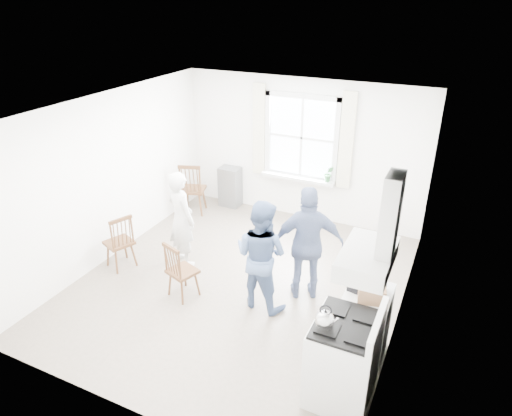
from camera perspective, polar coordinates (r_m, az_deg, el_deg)
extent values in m
cube|color=gray|center=(6.88, -2.03, -9.42)|extent=(4.62, 5.12, 0.02)
cube|color=white|center=(8.37, 5.76, 7.18)|extent=(4.62, 0.04, 2.64)
cube|color=white|center=(4.47, -17.52, -12.17)|extent=(4.62, 0.04, 2.64)
cube|color=white|center=(7.46, -17.94, 3.65)|extent=(0.04, 5.12, 2.64)
cube|color=white|center=(5.66, 18.74, -3.74)|extent=(0.04, 5.12, 2.64)
cube|color=white|center=(5.78, -2.43, 12.30)|extent=(4.62, 5.12, 0.02)
cube|color=white|center=(8.27, 5.75, 8.75)|extent=(1.20, 0.02, 1.40)
cube|color=silver|center=(8.05, 5.92, 13.77)|extent=(1.38, 0.09, 0.09)
cube|color=silver|center=(8.49, 5.46, 3.89)|extent=(1.38, 0.09, 0.09)
cube|color=silver|center=(8.47, 1.53, 9.29)|extent=(0.09, 0.09, 1.58)
cube|color=silver|center=(8.06, 10.03, 8.03)|extent=(0.09, 0.09, 1.58)
cube|color=silver|center=(8.42, 5.29, 3.81)|extent=(1.38, 0.24, 0.06)
cube|color=beige|center=(8.51, 0.40, 9.73)|extent=(0.24, 0.05, 1.70)
cube|color=beige|center=(7.99, 11.24, 8.15)|extent=(0.24, 0.05, 1.70)
cube|color=silver|center=(4.30, 13.71, -6.14)|extent=(0.45, 0.76, 0.18)
cube|color=silver|center=(4.05, 16.45, -0.91)|extent=(0.14, 0.30, 0.76)
cube|color=slate|center=(9.07, -3.25, 2.67)|extent=(0.40, 0.30, 0.80)
cube|color=silver|center=(5.09, 10.82, -18.19)|extent=(0.65, 0.76, 0.92)
cube|color=black|center=(4.78, 11.30, -14.08)|extent=(0.61, 0.72, 0.03)
cube|color=silver|center=(4.69, 14.97, -14.08)|extent=(0.06, 0.76, 0.20)
cylinder|color=silver|center=(4.99, 7.11, -15.21)|extent=(0.02, 0.61, 0.02)
sphere|color=silver|center=(4.62, 8.60, -13.64)|extent=(0.19, 0.19, 0.19)
cylinder|color=silver|center=(4.66, 8.55, -14.19)|extent=(0.17, 0.17, 0.04)
torus|color=black|center=(4.55, 8.70, -12.51)|extent=(0.12, 0.04, 0.12)
cube|color=silver|center=(5.61, 13.53, -13.79)|extent=(0.50, 0.55, 0.90)
cube|color=black|center=(5.31, 13.73, -9.17)|extent=(0.40, 0.37, 0.16)
cube|color=black|center=(5.22, 13.91, -7.78)|extent=(0.40, 0.37, 0.15)
cube|color=#A1724E|center=(5.15, 14.26, -10.32)|extent=(0.33, 0.26, 0.18)
cube|color=#4A2C18|center=(8.83, -7.86, 2.31)|extent=(0.55, 0.53, 0.05)
cube|color=#4A2C18|center=(8.56, -8.28, 3.54)|extent=(0.42, 0.19, 0.57)
cylinder|color=#4A2C18|center=(8.93, -7.76, 0.86)|extent=(0.04, 0.04, 0.45)
cube|color=#4A2C18|center=(6.49, -9.17, -7.83)|extent=(0.47, 0.46, 0.04)
cube|color=#4A2C18|center=(6.29, -10.48, -6.57)|extent=(0.35, 0.17, 0.48)
cylinder|color=#4A2C18|center=(6.61, -9.05, -9.33)|extent=(0.03, 0.03, 0.38)
cube|color=#4A2C18|center=(7.36, -16.75, -4.18)|extent=(0.49, 0.50, 0.05)
cube|color=#4A2C18|center=(7.11, -16.38, -2.95)|extent=(0.19, 0.36, 0.50)
cylinder|color=#4A2C18|center=(7.47, -16.54, -5.62)|extent=(0.03, 0.03, 0.40)
imported|color=silver|center=(7.07, -9.32, -1.35)|extent=(0.75, 0.75, 1.55)
imported|color=#4A5F89|center=(6.05, 0.64, -5.88)|extent=(0.86, 0.86, 1.56)
imported|color=navy|center=(6.23, 6.52, -4.52)|extent=(1.30, 1.30, 1.66)
imported|color=#317039|center=(8.17, 9.07, 4.24)|extent=(0.21, 0.21, 0.29)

